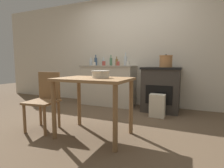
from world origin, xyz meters
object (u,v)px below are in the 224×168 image
at_px(stove, 161,89).
at_px(cup_right, 104,63).
at_px(bottle_center_right, 125,61).
at_px(cup_mid_right, 128,63).
at_px(bottle_left, 91,62).
at_px(bottle_center, 104,62).
at_px(cup_end_right, 94,64).
at_px(bottle_center_left, 111,61).
at_px(bottle_far_left, 96,61).
at_px(bottle_mid_left, 117,62).
at_px(cup_far_right, 118,63).
at_px(stock_pot, 166,61).
at_px(mixing_bowl_large, 100,74).
at_px(work_table, 94,88).
at_px(flour_sack, 157,106).

relative_size(stove, cup_right, 9.03).
distance_m(bottle_center_right, cup_mid_right, 0.20).
height_order(bottle_center_right, cup_mid_right, bottle_center_right).
relative_size(bottle_left, cup_right, 1.95).
xyz_separation_m(bottle_center, cup_end_right, (-0.12, -0.25, -0.04)).
relative_size(bottle_left, bottle_center_left, 0.80).
xyz_separation_m(bottle_far_left, cup_right, (0.34, -0.23, -0.05)).
distance_m(bottle_mid_left, bottle_center_left, 0.14).
bearing_deg(bottle_left, cup_far_right, -13.21).
height_order(stock_pot, mixing_bowl_large, stock_pot).
relative_size(work_table, mixing_bowl_large, 3.99).
relative_size(bottle_far_left, cup_mid_right, 2.89).
height_order(mixing_bowl_large, bottle_center, bottle_center).
xyz_separation_m(flour_sack, bottle_far_left, (-1.63, 0.66, 0.82)).
distance_m(bottle_far_left, cup_far_right, 0.72).
distance_m(bottle_mid_left, cup_end_right, 0.53).
bearing_deg(cup_far_right, work_table, -79.06).
bearing_deg(bottle_center_right, bottle_center, -176.27).
relative_size(work_table, bottle_center_left, 3.90).
distance_m(bottle_left, bottle_center, 0.36).
distance_m(bottle_center, bottle_center_right, 0.55).
height_order(mixing_bowl_large, bottle_mid_left, bottle_mid_left).
bearing_deg(cup_far_right, bottle_center_right, 65.28).
relative_size(stock_pot, bottle_center_left, 1.06).
bearing_deg(bottle_center_left, stock_pot, -7.49).
bearing_deg(stock_pot, bottle_far_left, 171.64).
distance_m(bottle_left, cup_right, 0.51).
bearing_deg(bottle_center_right, stock_pot, -14.85).
distance_m(bottle_far_left, bottle_center_right, 0.78).
relative_size(stock_pot, bottle_center_right, 0.88).
relative_size(mixing_bowl_large, bottle_center, 1.22).
relative_size(bottle_center_right, cup_far_right, 3.24).
bearing_deg(bottle_far_left, bottle_center, -10.03).
bearing_deg(bottle_center, work_table, -67.21).
xyz_separation_m(bottle_far_left, cup_far_right, (0.68, -0.22, -0.06)).
height_order(stove, work_table, stove).
relative_size(bottle_far_left, cup_far_right, 2.89).
distance_m(flour_sack, bottle_center, 1.72).
relative_size(bottle_far_left, bottle_mid_left, 1.25).
height_order(flour_sack, cup_end_right, cup_end_right).
relative_size(work_table, bottle_center_right, 3.24).
distance_m(stove, bottle_center_left, 1.31).
distance_m(bottle_far_left, bottle_center_left, 0.46).
xyz_separation_m(flour_sack, stock_pot, (0.07, 0.41, 0.80)).
bearing_deg(stock_pot, work_table, -113.52).
height_order(mixing_bowl_large, cup_end_right, cup_end_right).
relative_size(stove, bottle_center, 4.62).
bearing_deg(bottle_center, bottle_center_right, 3.73).
height_order(cup_mid_right, cup_far_right, same).
relative_size(mixing_bowl_large, cup_mid_right, 2.63).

